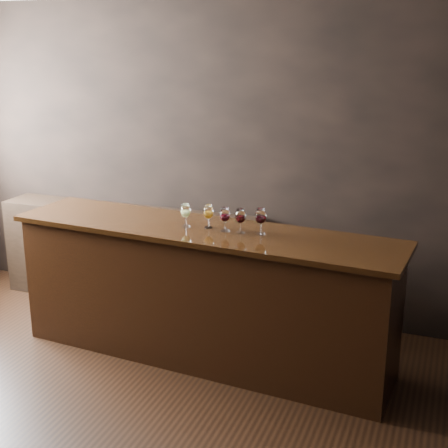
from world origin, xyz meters
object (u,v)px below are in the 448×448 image
(back_bar_shelf, at_px, (129,256))
(glass_red_c, at_px, (261,217))
(bar_counter, at_px, (203,296))
(glass_red_a, at_px, (225,215))
(glass_amber, at_px, (208,212))
(glass_white, at_px, (186,211))
(glass_red_b, at_px, (240,217))

(back_bar_shelf, distance_m, glass_red_c, 1.88)
(bar_counter, bearing_deg, glass_red_a, 0.69)
(back_bar_shelf, height_order, glass_amber, glass_amber)
(glass_white, bearing_deg, glass_red_a, -0.62)
(glass_red_a, bearing_deg, bar_counter, 176.51)
(glass_white, height_order, glass_amber, glass_white)
(bar_counter, bearing_deg, back_bar_shelf, 148.91)
(back_bar_shelf, bearing_deg, glass_white, -39.13)
(back_bar_shelf, xyz_separation_m, glass_red_a, (1.28, -0.78, 0.74))
(glass_red_a, height_order, glass_red_c, glass_red_c)
(glass_amber, height_order, glass_red_a, glass_red_a)
(glass_red_c, bearing_deg, back_bar_shelf, 153.76)
(bar_counter, height_order, glass_red_a, glass_red_a)
(glass_white, bearing_deg, glass_red_c, 1.52)
(glass_red_a, bearing_deg, glass_red_b, -0.79)
(glass_amber, bearing_deg, glass_white, -168.08)
(glass_red_b, bearing_deg, bar_counter, 177.58)
(glass_red_b, height_order, glass_red_c, glass_red_c)
(glass_white, relative_size, glass_red_c, 0.91)
(glass_red_a, distance_m, glass_red_b, 0.12)
(glass_red_b, distance_m, glass_red_c, 0.15)
(glass_white, bearing_deg, glass_red_b, -0.66)
(glass_red_c, bearing_deg, glass_red_a, -175.96)
(back_bar_shelf, relative_size, glass_white, 14.24)
(glass_amber, xyz_separation_m, glass_red_c, (0.42, -0.02, 0.01))
(bar_counter, xyz_separation_m, back_bar_shelf, (-1.09, 0.77, -0.06))
(glass_white, relative_size, glass_amber, 1.01)
(bar_counter, distance_m, glass_red_a, 0.71)
(back_bar_shelf, xyz_separation_m, glass_amber, (1.13, -0.74, 0.74))
(glass_red_a, xyz_separation_m, glass_red_c, (0.27, 0.02, 0.01))
(glass_red_c, bearing_deg, bar_counter, -179.03)
(glass_amber, distance_m, glass_red_b, 0.27)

